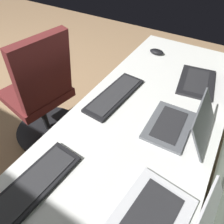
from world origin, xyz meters
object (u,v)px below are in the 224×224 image
object	(u,v)px
laptop_left	(208,79)
keyboard_spare	(30,188)
keyboard_main	(115,95)
drawer_pedestal	(112,212)
mouse_main	(157,52)
office_chair	(42,98)
laptop_center	(182,124)

from	to	relation	value
laptop_left	keyboard_spare	distance (m)	1.10
keyboard_main	drawer_pedestal	bearing A→B (deg)	29.06
keyboard_main	keyboard_spare	bearing A→B (deg)	0.39
laptop_left	mouse_main	size ratio (longest dim) A/B	3.43
keyboard_main	office_chair	distance (m)	0.69
keyboard_main	office_chair	bearing A→B (deg)	-87.31
laptop_center	keyboard_main	world-z (taller)	laptop_center
drawer_pedestal	laptop_center	size ratio (longest dim) A/B	2.35
mouse_main	drawer_pedestal	bearing A→B (deg)	12.53
keyboard_main	laptop_left	bearing A→B (deg)	131.95
drawer_pedestal	keyboard_spare	xyz separation A→B (m)	(0.20, -0.24, 0.39)
drawer_pedestal	mouse_main	size ratio (longest dim) A/B	6.68
drawer_pedestal	office_chair	xyz separation A→B (m)	(-0.41, -0.88, 0.11)
laptop_center	mouse_main	world-z (taller)	laptop_center
drawer_pedestal	mouse_main	bearing A→B (deg)	-167.47
mouse_main	office_chair	size ratio (longest dim) A/B	0.11
laptop_left	keyboard_spare	size ratio (longest dim) A/B	0.83
drawer_pedestal	laptop_left	world-z (taller)	laptop_left
laptop_center	keyboard_spare	xyz separation A→B (m)	(0.58, -0.40, -0.03)
laptop_left	laptop_center	size ratio (longest dim) A/B	1.21
drawer_pedestal	keyboard_spare	size ratio (longest dim) A/B	1.62
mouse_main	office_chair	distance (m)	0.94
keyboard_spare	laptop_center	bearing A→B (deg)	145.70
drawer_pedestal	office_chair	world-z (taller)	office_chair
laptop_left	mouse_main	bearing A→B (deg)	-116.39
laptop_left	keyboard_main	xyz separation A→B (m)	(0.38, -0.42, -0.04)
laptop_left	keyboard_main	bearing A→B (deg)	-48.05
laptop_left	laptop_center	world-z (taller)	laptop_left
drawer_pedestal	office_chair	distance (m)	0.98
drawer_pedestal	keyboard_spare	bearing A→B (deg)	-50.10
laptop_left	keyboard_main	world-z (taller)	laptop_left
keyboard_spare	mouse_main	distance (m)	1.22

